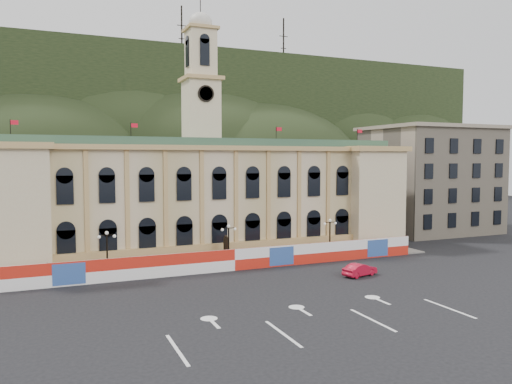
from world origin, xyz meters
name	(u,v)px	position (x,y,z in m)	size (l,w,h in m)	color
ground	(294,306)	(0.00, 0.00, 0.00)	(260.00, 260.00, 0.00)	black
lane_markings	(323,323)	(0.00, -5.00, 0.00)	(26.00, 10.00, 0.02)	white
hill_ridge	(114,138)	(0.03, 121.99, 19.48)	(230.00, 80.00, 64.00)	black
city_hall	(203,196)	(0.00, 27.63, 7.85)	(56.20, 17.60, 37.10)	beige
side_building_right	(430,179)	(43.00, 30.93, 9.33)	(21.00, 17.00, 18.60)	tan
hoarding_fence	(235,260)	(0.06, 15.07, 1.25)	(50.00, 0.44, 2.50)	red
pavement	(227,265)	(0.00, 17.75, 0.08)	(56.00, 5.50, 0.16)	slate
statue	(226,256)	(0.00, 18.00, 1.19)	(1.40, 1.40, 3.72)	#595651
lamp_left	(107,250)	(-14.00, 17.00, 3.07)	(1.96, 0.44, 5.15)	black
lamp_center	(229,242)	(0.00, 17.00, 3.07)	(1.96, 0.44, 5.15)	black
lamp_right	(330,235)	(14.00, 17.00, 3.07)	(1.96, 0.44, 5.15)	black
red_sedan	(360,270)	(11.84, 7.08, 0.71)	(4.52, 2.55, 1.41)	#B00C24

